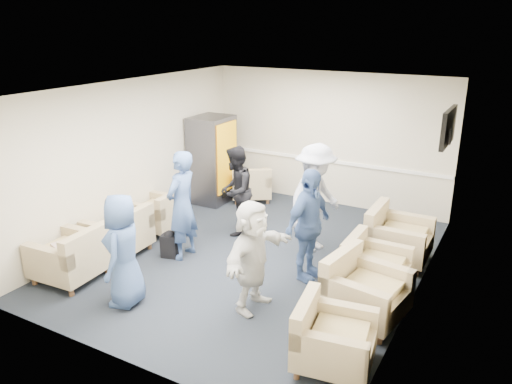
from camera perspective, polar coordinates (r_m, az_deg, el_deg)
The scene contains 25 objects.
floor at distance 8.15m, azimuth 0.00°, elevation -7.42°, with size 6.00×6.00×0.00m, color black.
ceiling at distance 7.35m, azimuth 0.00°, elevation 11.78°, with size 6.00×6.00×0.00m, color silver.
back_wall at distance 10.28m, azimuth 8.20°, elevation 6.02°, with size 5.00×0.02×2.70m, color beige.
front_wall at distance 5.40m, azimuth -15.77°, elevation -6.68°, with size 5.00×0.02×2.70m, color beige.
left_wall at distance 9.08m, azimuth -13.96°, elevation 3.92°, with size 0.02×6.00×2.70m, color beige.
right_wall at distance 6.85m, azimuth 18.61°, elevation -1.42°, with size 0.02×6.00×2.70m, color beige.
chair_rail at distance 10.37m, azimuth 8.04°, elevation 3.57°, with size 4.98×0.04×0.06m, color white.
tv at distance 8.40m, azimuth 21.12°, elevation 6.91°, with size 0.10×1.00×0.58m.
armchair_left_near at distance 7.79m, azimuth -20.24°, elevation -7.09°, with size 0.93×0.93×0.71m.
armchair_left_mid at distance 8.41m, azimuth -15.21°, elevation -4.68°, with size 0.88×0.88×0.68m.
armchair_left_far at distance 9.17m, azimuth -10.88°, elevation -2.48°, with size 0.81×0.81×0.64m.
armchair_right_near at distance 5.73m, azimuth 8.45°, elevation -16.40°, with size 0.93×0.93×0.66m.
armchair_right_midnear at distance 6.59m, azimuth 12.02°, elevation -11.16°, with size 1.03×1.03×0.72m.
armchair_right_midfar at distance 7.26m, azimuth 13.16°, elevation -8.51°, with size 0.83×0.83×0.66m.
armchair_right_far at distance 8.20m, azimuth 15.60°, elevation -5.15°, with size 0.92×0.92×0.73m.
armchair_corner at distance 10.55m, azimuth -0.54°, elevation 0.75°, with size 1.11×1.11×0.64m.
vending_machine at distance 10.38m, azimuth -5.00°, elevation 3.71°, with size 0.73×0.85×1.80m.
backpack at distance 8.17m, azimuth -9.82°, elevation -5.80°, with size 0.30×0.25×0.46m.
pillow at distance 7.72m, azimuth -20.47°, elevation -5.88°, with size 0.44×0.33×0.13m, color beige.
person_front_left at distance 6.81m, azimuth -14.91°, elevation -6.46°, with size 0.75×0.49×1.54m, color #39548A.
person_mid_left at distance 7.91m, azimuth -8.48°, elevation -1.52°, with size 0.64×0.42×1.76m, color #39548A.
person_back_left at distance 8.77m, azimuth -2.36°, elevation 0.14°, with size 0.77×0.60×1.59m, color black.
person_back_right at distance 8.12m, azimuth 6.75°, elevation -0.73°, with size 1.17×0.67×1.80m, color silver.
person_mid_right at distance 7.21m, azimuth 6.00°, elevation -3.81°, with size 0.99×0.41×1.68m, color #39548A.
person_front_right at distance 6.48m, azimuth -0.39°, elevation -7.33°, with size 1.39×0.44×1.50m, color silver.
Camera 1 is at (3.54, -6.38, 3.62)m, focal length 35.00 mm.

